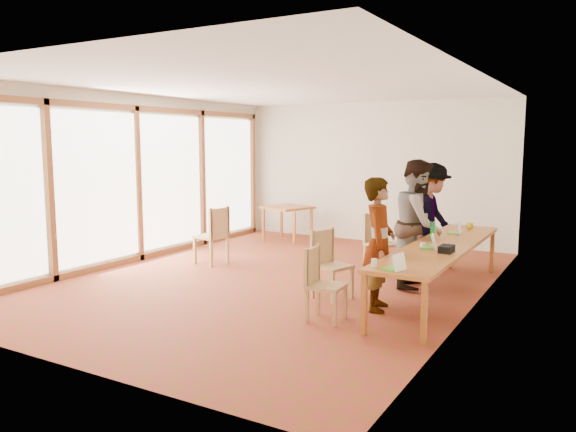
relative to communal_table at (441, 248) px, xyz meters
name	(u,v)px	position (x,y,z in m)	size (l,w,h in m)	color
ground	(278,279)	(-2.50, -0.22, -0.70)	(8.00, 8.00, 0.00)	maroon
wall_back	(373,172)	(-2.50, 3.78, 0.80)	(6.00, 0.10, 3.00)	silver
wall_front	(57,212)	(-2.50, -4.22, 0.80)	(6.00, 0.10, 3.00)	silver
wall_right	(478,193)	(0.50, -0.22, 0.80)	(0.10, 8.00, 3.00)	silver
window_wall	(137,178)	(-5.46, -0.22, 0.80)	(0.10, 8.00, 3.00)	white
ceiling	(277,84)	(-2.50, -0.22, 2.32)	(6.00, 8.00, 0.04)	white
communal_table	(441,248)	(0.00, 0.00, 0.00)	(0.80, 4.00, 0.75)	#C26E2B
side_table	(288,210)	(-4.17, 2.98, -0.03)	(0.90, 0.90, 0.75)	#C26E2B
chair_near	(319,275)	(-1.03, -1.70, -0.16)	(0.44, 0.44, 0.48)	tan
chair_mid	(327,256)	(-1.38, -0.75, -0.12)	(0.56, 0.56, 0.51)	tan
chair_far	(377,235)	(-1.37, 1.15, -0.10)	(0.58, 0.58, 0.52)	tan
chair_empty	(425,232)	(-0.79, 1.96, -0.11)	(0.52, 0.52, 0.51)	tan
chair_spare	(215,229)	(-4.03, 0.18, -0.08)	(0.54, 0.54, 0.54)	tan
person_near	(379,244)	(-0.55, -0.95, 0.15)	(0.62, 0.41, 1.71)	gray
person_mid	(419,224)	(-0.46, 0.44, 0.25)	(0.92, 0.72, 1.90)	gray
person_far	(431,217)	(-0.62, 1.64, 0.20)	(1.17, 0.67, 1.81)	gray
laptop_near	(396,265)	(-0.03, -1.81, 0.10)	(0.24, 0.26, 0.19)	#58B430
laptop_mid	(431,245)	(-0.05, -0.36, 0.10)	(0.24, 0.26, 0.19)	#58B430
laptop_far	(456,231)	(-0.04, 1.03, 0.10)	(0.20, 0.23, 0.19)	#58B430
yellow_mug	(470,226)	(0.02, 1.67, 0.09)	(0.12, 0.12, 0.09)	yellow
green_bottle	(433,232)	(-0.18, 0.20, 0.19)	(0.07, 0.07, 0.28)	#116E29
clear_glass	(374,263)	(-0.30, -1.76, 0.09)	(0.07, 0.07, 0.09)	silver
condiment_cup	(423,245)	(-0.16, -0.33, 0.08)	(0.08, 0.08, 0.06)	white
pink_phone	(448,250)	(0.19, -0.36, 0.05)	(0.05, 0.10, 0.01)	#BF3F78
black_pouch	(446,249)	(0.20, -0.52, 0.09)	(0.16, 0.26, 0.09)	black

